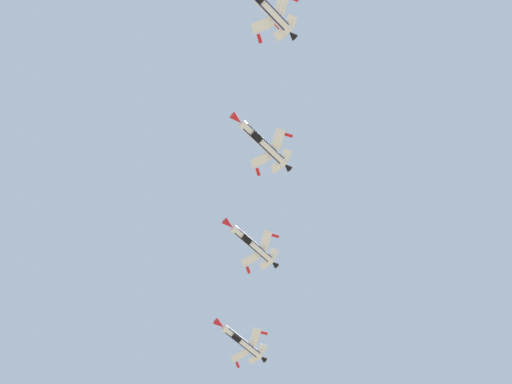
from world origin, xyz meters
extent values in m
cylinder|color=white|center=(-5.14, 15.96, 115.17)|extent=(6.55, 11.61, 1.70)
cube|color=#191E4C|center=(-4.96, 15.87, 114.74)|extent=(5.55, 9.78, 0.99)
cone|color=black|center=(-2.33, 22.09, 115.17)|extent=(1.90, 2.02, 1.36)
cube|color=white|center=(-2.26, 16.52, 116.23)|extent=(3.85, 4.23, 2.01)
cube|color=white|center=(-6.53, 18.48, 113.95)|extent=(3.97, 2.12, 2.01)
cube|color=red|center=(-7.78, 20.29, 113.03)|extent=(0.70, 1.63, 0.46)
cube|color=white|center=(-1.77, 20.02, 115.83)|extent=(2.64, 2.66, 1.10)
cube|color=white|center=(-4.26, 21.17, 114.50)|extent=(2.13, 1.79, 1.10)
cube|color=red|center=(-3.86, 20.65, 116.79)|extent=(2.28, 2.91, 2.43)
cylinder|color=white|center=(-14.23, 40.49, 116.32)|extent=(6.55, 11.61, 1.70)
cube|color=#191E4C|center=(-14.04, 40.40, 115.90)|extent=(5.54, 9.77, 1.01)
cone|color=red|center=(-17.21, 33.99, 116.32)|extent=(2.42, 2.83, 1.56)
cone|color=black|center=(-11.41, 46.62, 116.32)|extent=(1.90, 2.02, 1.36)
ellipsoid|color=#192333|center=(-15.59, 38.21, 116.89)|extent=(2.68, 3.53, 1.48)
cube|color=black|center=(-14.80, 38.38, 115.60)|extent=(2.16, 2.57, 1.25)
cube|color=white|center=(-11.36, 41.06, 117.43)|extent=(3.84, 4.20, 2.08)
cube|color=red|center=(-9.19, 41.30, 118.38)|extent=(1.64, 1.45, 0.47)
cube|color=white|center=(-15.59, 43.01, 115.06)|extent=(3.94, 2.12, 2.08)
cube|color=red|center=(-16.83, 44.80, 114.11)|extent=(0.70, 1.63, 0.47)
cube|color=white|center=(-10.86, 44.56, 117.01)|extent=(2.63, 2.65, 1.14)
cube|color=white|center=(-13.34, 45.69, 115.63)|extent=(2.11, 1.79, 1.14)
cube|color=red|center=(-12.97, 45.19, 117.94)|extent=(2.32, 2.93, 2.41)
cylinder|color=white|center=(-24.58, 62.98, 119.12)|extent=(6.55, 11.61, 1.70)
cube|color=#191E4C|center=(-24.37, 62.88, 118.71)|extent=(5.53, 9.77, 1.05)
cone|color=red|center=(-27.57, 56.48, 119.12)|extent=(2.42, 2.83, 1.56)
cone|color=black|center=(-21.76, 69.11, 119.12)|extent=(1.90, 2.02, 1.36)
ellipsoid|color=#192333|center=(-25.96, 60.71, 119.68)|extent=(2.70, 3.53, 1.50)
cube|color=black|center=(-25.12, 60.85, 118.42)|extent=(2.16, 2.57, 1.27)
cube|color=white|center=(-21.76, 63.57, 120.32)|extent=(3.79, 4.15, 2.22)
cube|color=red|center=(-19.62, 63.82, 121.34)|extent=(1.64, 1.45, 0.48)
cube|color=white|center=(-25.90, 65.47, 117.77)|extent=(3.87, 2.12, 2.22)
cube|color=red|center=(-27.10, 67.25, 116.75)|extent=(0.70, 1.63, 0.48)
cube|color=white|center=(-21.24, 67.06, 119.87)|extent=(2.61, 2.62, 1.21)
cube|color=white|center=(-23.66, 68.17, 118.38)|extent=(2.08, 1.79, 1.21)
cube|color=red|center=(-23.38, 67.71, 120.70)|extent=(2.40, 2.96, 2.37)
cylinder|color=white|center=(-35.11, 85.14, 116.49)|extent=(6.55, 11.61, 1.70)
cube|color=#191E4C|center=(-34.93, 85.05, 116.07)|extent=(5.55, 9.78, 0.98)
cone|color=red|center=(-38.10, 78.64, 116.49)|extent=(2.42, 2.83, 1.56)
cone|color=black|center=(-32.30, 91.27, 116.49)|extent=(1.90, 2.02, 1.36)
ellipsoid|color=#192333|center=(-36.46, 82.85, 117.07)|extent=(2.67, 3.52, 1.46)
cube|color=black|center=(-35.70, 83.03, 115.76)|extent=(2.15, 2.56, 1.23)
cube|color=white|center=(-32.22, 85.70, 117.52)|extent=(3.87, 4.24, 1.97)
cube|color=red|center=(-30.02, 85.92, 118.41)|extent=(1.64, 1.45, 0.46)
cube|color=white|center=(-36.51, 87.67, 115.30)|extent=(3.99, 2.12, 1.97)
cube|color=red|center=(-37.77, 89.48, 114.41)|extent=(0.70, 1.63, 0.46)
cube|color=white|center=(-31.73, 89.19, 117.14)|extent=(2.65, 2.66, 1.08)
cube|color=white|center=(-34.24, 90.35, 115.84)|extent=(2.14, 1.79, 1.08)
cube|color=red|center=(-33.81, 89.82, 118.13)|extent=(2.25, 2.90, 2.44)
camera|label=1|loc=(1.04, -6.01, 1.65)|focal=45.29mm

